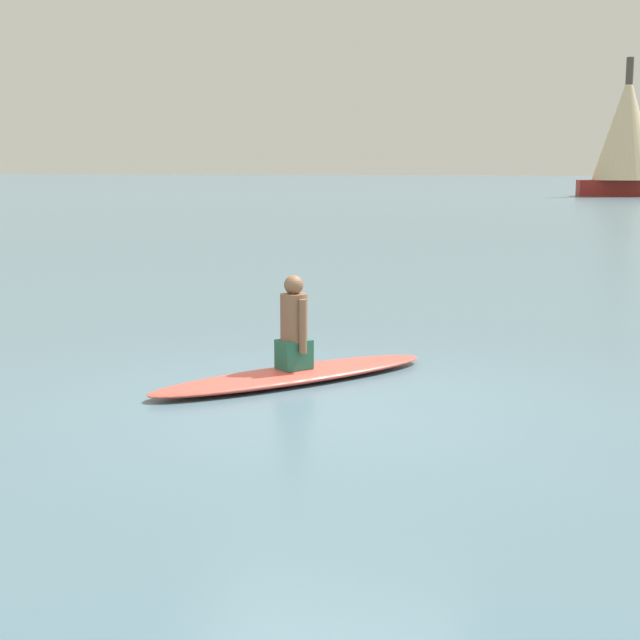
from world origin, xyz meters
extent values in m
plane|color=slate|center=(0.00, 0.00, 0.00)|extent=(400.00, 400.00, 0.00)
ellipsoid|color=#D84C3F|center=(0.55, -0.82, 0.06)|extent=(2.49, 2.89, 0.13)
cube|color=#26664C|center=(0.55, -0.82, 0.27)|extent=(0.39, 0.40, 0.29)
cylinder|color=brown|center=(0.55, -0.82, 0.64)|extent=(0.38, 0.38, 0.48)
sphere|color=brown|center=(0.55, -0.82, 0.97)|extent=(0.19, 0.19, 0.19)
cylinder|color=brown|center=(0.43, -0.72, 0.58)|extent=(0.11, 0.11, 0.53)
cylinder|color=brown|center=(0.68, -0.92, 0.58)|extent=(0.11, 0.11, 0.53)
cube|color=maroon|center=(-3.21, -61.33, 0.57)|extent=(6.54, 2.99, 1.13)
cylinder|color=#4C4238|center=(-3.21, -61.33, 5.32)|extent=(0.50, 0.50, 8.38)
cone|color=beige|center=(-3.21, -61.33, 4.82)|extent=(5.13, 5.13, 7.37)
camera|label=1|loc=(-2.38, 7.69, 2.13)|focal=51.77mm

